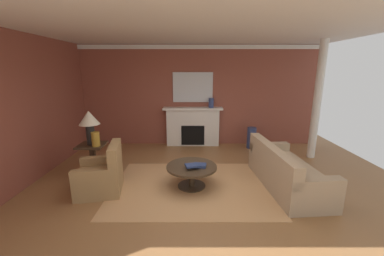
{
  "coord_description": "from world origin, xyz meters",
  "views": [
    {
      "loc": [
        -0.11,
        -4.26,
        2.31
      ],
      "look_at": [
        -0.09,
        1.07,
        1.0
      ],
      "focal_mm": 22.37,
      "sensor_mm": 36.0,
      "label": 1
    }
  ],
  "objects_px": {
    "armchair_near_window": "(101,177)",
    "sofa": "(284,172)",
    "fireplace": "(192,128)",
    "table_lamp": "(89,121)",
    "vase_on_side_table": "(95,139)",
    "coffee_table": "(191,171)",
    "vase_mantel_right": "(211,103)",
    "side_table": "(92,157)",
    "mantel_mirror": "(192,87)",
    "vase_tall_corner": "(251,138)"
  },
  "relations": [
    {
      "from": "armchair_near_window",
      "to": "sofa",
      "type": "bearing_deg",
      "value": 3.32
    },
    {
      "from": "armchair_near_window",
      "to": "fireplace",
      "type": "bearing_deg",
      "value": 59.04
    },
    {
      "from": "sofa",
      "to": "table_lamp",
      "type": "height_order",
      "value": "table_lamp"
    },
    {
      "from": "armchair_near_window",
      "to": "vase_on_side_table",
      "type": "height_order",
      "value": "vase_on_side_table"
    },
    {
      "from": "coffee_table",
      "to": "vase_mantel_right",
      "type": "xyz_separation_m",
      "value": [
        0.58,
        2.7,
        1.0
      ]
    },
    {
      "from": "table_lamp",
      "to": "fireplace",
      "type": "bearing_deg",
      "value": 43.32
    },
    {
      "from": "armchair_near_window",
      "to": "table_lamp",
      "type": "xyz_separation_m",
      "value": [
        -0.49,
        0.82,
        0.92
      ]
    },
    {
      "from": "sofa",
      "to": "side_table",
      "type": "relative_size",
      "value": 3.09
    },
    {
      "from": "vase_on_side_table",
      "to": "coffee_table",
      "type": "bearing_deg",
      "value": -13.8
    },
    {
      "from": "table_lamp",
      "to": "vase_mantel_right",
      "type": "xyz_separation_m",
      "value": [
        2.8,
        2.07,
        0.11
      ]
    },
    {
      "from": "mantel_mirror",
      "to": "table_lamp",
      "type": "bearing_deg",
      "value": -135.09
    },
    {
      "from": "vase_on_side_table",
      "to": "vase_mantel_right",
      "type": "bearing_deg",
      "value": 39.6
    },
    {
      "from": "side_table",
      "to": "vase_tall_corner",
      "type": "xyz_separation_m",
      "value": [
        4.0,
        1.82,
        -0.08
      ]
    },
    {
      "from": "mantel_mirror",
      "to": "table_lamp",
      "type": "relative_size",
      "value": 1.6
    },
    {
      "from": "fireplace",
      "to": "vase_tall_corner",
      "type": "relative_size",
      "value": 2.83
    },
    {
      "from": "coffee_table",
      "to": "vase_on_side_table",
      "type": "xyz_separation_m",
      "value": [
        -2.07,
        0.51,
        0.52
      ]
    },
    {
      "from": "coffee_table",
      "to": "fireplace",
      "type": "bearing_deg",
      "value": 89.33
    },
    {
      "from": "table_lamp",
      "to": "vase_mantel_right",
      "type": "height_order",
      "value": "vase_mantel_right"
    },
    {
      "from": "armchair_near_window",
      "to": "side_table",
      "type": "relative_size",
      "value": 1.36
    },
    {
      "from": "table_lamp",
      "to": "sofa",
      "type": "bearing_deg",
      "value": -8.47
    },
    {
      "from": "mantel_mirror",
      "to": "table_lamp",
      "type": "distance_m",
      "value": 3.22
    },
    {
      "from": "fireplace",
      "to": "vase_tall_corner",
      "type": "height_order",
      "value": "fireplace"
    },
    {
      "from": "table_lamp",
      "to": "vase_tall_corner",
      "type": "height_order",
      "value": "table_lamp"
    },
    {
      "from": "armchair_near_window",
      "to": "vase_mantel_right",
      "type": "distance_m",
      "value": 3.84
    },
    {
      "from": "fireplace",
      "to": "mantel_mirror",
      "type": "xyz_separation_m",
      "value": [
        -0.0,
        0.12,
        1.22
      ]
    },
    {
      "from": "table_lamp",
      "to": "vase_tall_corner",
      "type": "distance_m",
      "value": 4.49
    },
    {
      "from": "sofa",
      "to": "table_lamp",
      "type": "xyz_separation_m",
      "value": [
        -4.09,
        0.61,
        0.93
      ]
    },
    {
      "from": "sofa",
      "to": "vase_on_side_table",
      "type": "distance_m",
      "value": 4.01
    },
    {
      "from": "vase_mantel_right",
      "to": "vase_on_side_table",
      "type": "xyz_separation_m",
      "value": [
        -2.65,
        -2.19,
        -0.48
      ]
    },
    {
      "from": "fireplace",
      "to": "armchair_near_window",
      "type": "xyz_separation_m",
      "value": [
        -1.76,
        -2.94,
        -0.26
      ]
    },
    {
      "from": "coffee_table",
      "to": "table_lamp",
      "type": "height_order",
      "value": "table_lamp"
    },
    {
      "from": "vase_tall_corner",
      "to": "mantel_mirror",
      "type": "bearing_deg",
      "value": 166.55
    },
    {
      "from": "fireplace",
      "to": "table_lamp",
      "type": "height_order",
      "value": "table_lamp"
    },
    {
      "from": "vase_mantel_right",
      "to": "armchair_near_window",
      "type": "bearing_deg",
      "value": -128.68
    },
    {
      "from": "mantel_mirror",
      "to": "vase_on_side_table",
      "type": "relative_size",
      "value": 3.93
    },
    {
      "from": "table_lamp",
      "to": "vase_tall_corner",
      "type": "relative_size",
      "value": 1.18
    },
    {
      "from": "sofa",
      "to": "vase_mantel_right",
      "type": "distance_m",
      "value": 3.15
    },
    {
      "from": "fireplace",
      "to": "table_lamp",
      "type": "relative_size",
      "value": 2.4
    },
    {
      "from": "vase_tall_corner",
      "to": "side_table",
      "type": "bearing_deg",
      "value": -155.55
    },
    {
      "from": "fireplace",
      "to": "vase_on_side_table",
      "type": "bearing_deg",
      "value": -133.12
    },
    {
      "from": "coffee_table",
      "to": "table_lamp",
      "type": "distance_m",
      "value": 2.47
    },
    {
      "from": "armchair_near_window",
      "to": "vase_tall_corner",
      "type": "distance_m",
      "value": 4.4
    },
    {
      "from": "vase_mantel_right",
      "to": "side_table",
      "type": "bearing_deg",
      "value": -143.5
    },
    {
      "from": "coffee_table",
      "to": "vase_mantel_right",
      "type": "relative_size",
      "value": 3.5
    },
    {
      "from": "side_table",
      "to": "vase_on_side_table",
      "type": "bearing_deg",
      "value": -38.66
    },
    {
      "from": "vase_mantel_right",
      "to": "sofa",
      "type": "bearing_deg",
      "value": -64.26
    },
    {
      "from": "fireplace",
      "to": "vase_tall_corner",
      "type": "bearing_deg",
      "value": -9.68
    },
    {
      "from": "fireplace",
      "to": "sofa",
      "type": "xyz_separation_m",
      "value": [
        1.84,
        -2.73,
        -0.27
      ]
    },
    {
      "from": "mantel_mirror",
      "to": "sofa",
      "type": "xyz_separation_m",
      "value": [
        1.84,
        -2.85,
        -1.49
      ]
    },
    {
      "from": "mantel_mirror",
      "to": "vase_tall_corner",
      "type": "xyz_separation_m",
      "value": [
        1.76,
        -0.42,
        -1.47
      ]
    }
  ]
}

